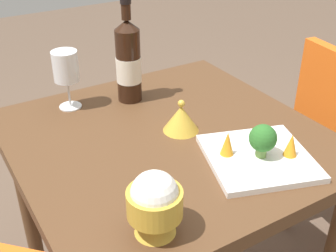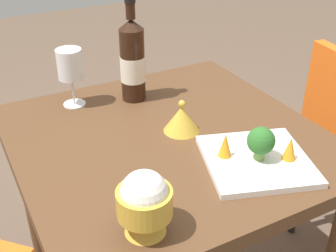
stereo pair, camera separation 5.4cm
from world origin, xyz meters
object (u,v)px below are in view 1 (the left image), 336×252
Objects in this scene: broccoli_floret at (263,139)px; carrot_garnish_left at (291,145)px; wine_glass at (66,68)px; rice_bowl at (155,203)px; serving_plate at (258,158)px; rice_bowl_lid at (181,118)px; carrot_garnish_right at (227,143)px; wine_bottle at (128,61)px.

carrot_garnish_left is at bearing 151.78° from broccoli_floret.
rice_bowl is at bearing 85.75° from wine_glass.
carrot_garnish_left is (-0.36, 0.56, -0.08)m from wine_glass.
carrot_garnish_left is (-0.07, 0.04, 0.04)m from serving_plate.
rice_bowl_lid reaches higher than serving_plate.
wine_glass reaches higher than rice_bowl_lid.
rice_bowl is 1.65× the size of broccoli_floret.
serving_plate is at bearing 120.05° from wine_glass.
rice_bowl_lid is 1.60× the size of carrot_garnish_right.
carrot_garnish_left is (-0.06, 0.03, -0.02)m from broccoli_floret.
rice_bowl_lid is 0.30m from carrot_garnish_left.
rice_bowl is 0.35m from broccoli_floret.
wine_bottle reaches higher than broccoli_floret.
wine_bottle is 1.03× the size of serving_plate.
carrot_garnish_right is (-0.02, 0.18, 0.01)m from rice_bowl_lid.
rice_bowl_lid is at bearing -69.50° from broccoli_floret.
rice_bowl is 0.40m from rice_bowl_lid.
rice_bowl_lid is at bearing -83.74° from carrot_garnish_right.
wine_bottle is 1.82× the size of wine_glass.
rice_bowl is 1.42× the size of rice_bowl_lid.
carrot_garnish_right is (-0.05, 0.42, -0.08)m from wine_bottle.
wine_bottle is 3.79× the size of broccoli_floret.
wine_bottle is 0.60m from rice_bowl.
rice_bowl_lid is 1.66× the size of carrot_garnish_left.
wine_bottle is 0.50m from serving_plate.
wine_glass is 0.67m from carrot_garnish_left.
carrot_garnish_right is at bearing 97.11° from wine_bottle.
rice_bowl_lid is at bearing -60.47° from carrot_garnish_left.
serving_plate is (-0.30, 0.52, -0.12)m from wine_glass.
serving_plate is at bearing 110.69° from rice_bowl_lid.
rice_bowl reaches higher than serving_plate.
rice_bowl_lid is at bearing 97.73° from wine_bottle.
carrot_garnish_left is (-0.15, 0.26, 0.01)m from rice_bowl_lid.
wine_glass is at bearing -53.77° from rice_bowl_lid.
wine_glass is at bearing -56.82° from carrot_garnish_left.
wine_bottle is at bearing -70.24° from carrot_garnish_left.
rice_bowl is at bearing 24.83° from carrot_garnish_right.
rice_bowl_lid is at bearing -130.01° from rice_bowl.
carrot_garnish_left is 0.96× the size of carrot_garnish_right.
carrot_garnish_right is (-0.28, -0.13, -0.03)m from rice_bowl.
wine_glass is 1.26× the size of rice_bowl.
rice_bowl is 2.36× the size of carrot_garnish_left.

